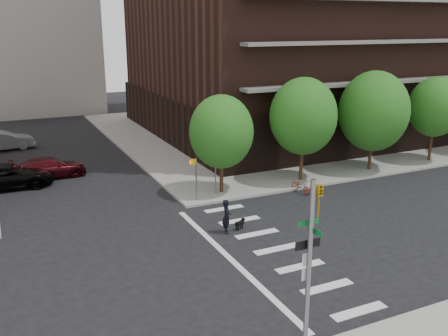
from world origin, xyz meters
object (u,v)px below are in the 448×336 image
at_px(parked_car_maroon, 49,168).
at_px(parked_car_silver, 3,141).
at_px(traffic_signal, 309,286).
at_px(parked_car_black, 8,176).
at_px(dog_walker, 227,216).
at_px(scooter, 301,186).

xyz_separation_m(parked_car_maroon, parked_car_silver, (-2.57, 9.97, 0.09)).
xyz_separation_m(traffic_signal, parked_car_black, (-7.73, 23.09, -1.90)).
xyz_separation_m(parked_car_black, parked_car_silver, (0.13, 11.17, 0.02)).
height_order(parked_car_maroon, dog_walker, dog_walker).
bearing_deg(parked_car_black, dog_walker, -141.04).
bearing_deg(parked_car_silver, traffic_signal, -172.99).
bearing_deg(parked_car_black, parked_car_silver, 0.70).
bearing_deg(dog_walker, traffic_signal, -174.62).
xyz_separation_m(parked_car_maroon, dog_walker, (7.14, -13.97, 0.18)).
xyz_separation_m(traffic_signal, parked_car_silver, (-7.60, 34.25, -1.88)).
distance_m(parked_car_maroon, dog_walker, 15.69).
xyz_separation_m(parked_car_silver, dog_walker, (9.72, -23.94, 0.09)).
bearing_deg(traffic_signal, parked_car_black, 108.51).
distance_m(traffic_signal, parked_car_silver, 35.14).
distance_m(parked_car_silver, scooter, 26.29).
height_order(parked_car_black, dog_walker, dog_walker).
bearing_deg(scooter, parked_car_silver, 121.83).
xyz_separation_m(traffic_signal, scooter, (9.15, 13.99, -2.26)).
height_order(scooter, dog_walker, dog_walker).
xyz_separation_m(parked_car_black, parked_car_maroon, (2.70, 1.19, -0.07)).
xyz_separation_m(parked_car_black, dog_walker, (9.84, -12.78, 0.11)).
distance_m(traffic_signal, dog_walker, 10.68).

